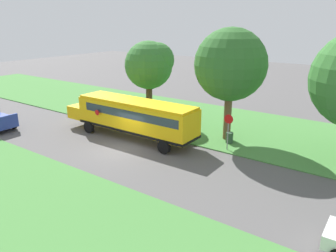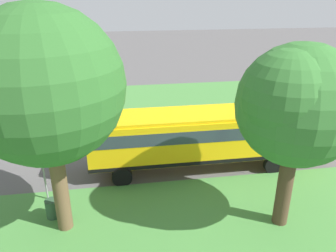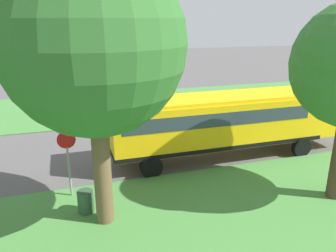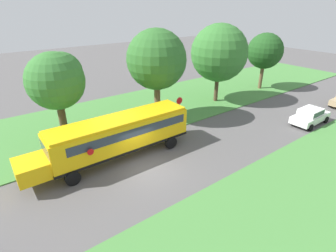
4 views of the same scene
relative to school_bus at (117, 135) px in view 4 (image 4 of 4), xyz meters
name	(u,v)px [view 4 (image 4 of 4)]	position (x,y,z in m)	size (l,w,h in m)	color
ground_plane	(148,169)	(2.64, 0.90, -1.92)	(120.00, 120.00, 0.00)	#565454
grass_verge	(93,122)	(-7.36, 0.90, -1.88)	(12.00, 80.00, 0.08)	#47843D
school_bus	(117,135)	(0.00, 0.00, 0.00)	(2.84, 12.42, 3.16)	yellow
car_white_nearest	(310,115)	(5.44, 17.58, -1.05)	(2.02, 4.40, 1.56)	silver
oak_tree_beside_bus	(57,79)	(-5.20, -2.21, 3.36)	(4.46, 4.52, 7.42)	#4C3826
oak_tree_roadside_mid	(158,61)	(-3.94, 6.41, 3.96)	(5.49, 5.49, 8.73)	brown
oak_tree_far_end	(219,53)	(-4.51, 15.04, 3.73)	(6.29, 6.29, 8.78)	#4C3826
oak_tree_across_road	(266,51)	(-4.37, 23.53, 3.10)	(4.53, 4.53, 7.30)	brown
stop_sign	(179,107)	(-1.96, 7.39, -0.19)	(0.08, 0.68, 2.74)	gray
trash_bin	(167,117)	(-3.31, 6.92, -1.47)	(0.56, 0.56, 0.90)	#2D4C33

